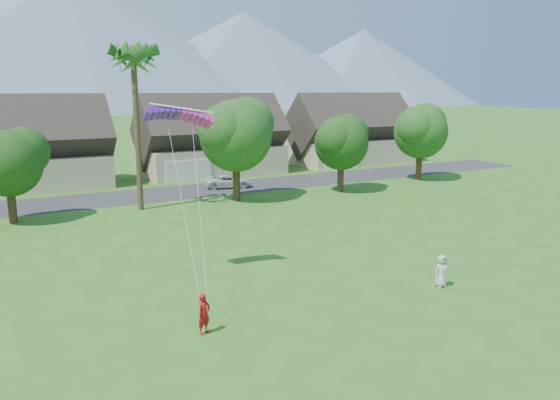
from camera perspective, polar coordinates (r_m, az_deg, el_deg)
ground at (r=20.60m, az=14.37°, el=-15.33°), size 500.00×500.00×0.00m
street at (r=49.67m, az=-13.79°, el=0.48°), size 90.00×7.00×0.01m
kite_flyer at (r=21.36m, az=-7.95°, el=-11.70°), size 0.69×0.59×1.61m
watcher at (r=26.99m, az=16.53°, el=-7.14°), size 0.82×0.59×1.56m
parked_car at (r=52.21m, az=-5.43°, el=1.96°), size 4.79×3.11×1.23m
mountain_ridge at (r=274.77m, az=-25.43°, el=14.51°), size 540.00×240.00×70.00m
houses_row at (r=57.93m, az=-15.94°, el=5.33°), size 72.75×8.19×8.86m
tree_row at (r=42.87m, az=-13.32°, el=5.41°), size 62.27×6.67×8.45m
fan_palm at (r=43.07m, az=-15.10°, el=14.57°), size 3.00×3.00×13.80m
parafoil_kite at (r=26.37m, az=-10.46°, el=8.89°), size 3.25×1.20×0.50m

